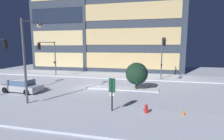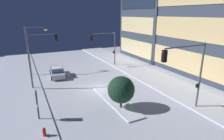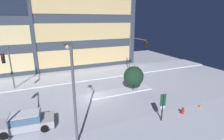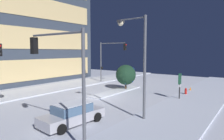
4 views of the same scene
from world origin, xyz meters
name	(u,v)px [view 4 (image 4 of 4)]	position (x,y,z in m)	size (l,w,h in m)	color
ground	(100,98)	(0.00, 0.00, 0.00)	(52.00, 52.00, 0.00)	silver
curb_strip_near	(181,112)	(0.00, -8.87, 0.07)	(52.00, 5.20, 0.14)	silver
curb_strip_far	(50,89)	(0.00, 8.87, 0.07)	(52.00, 5.20, 0.14)	silver
median_strip	(116,91)	(3.81, 0.41, 0.07)	(9.00, 1.80, 0.14)	silver
office_tower_main	(24,13)	(2.96, 19.41, 11.74)	(20.95, 11.98, 23.49)	#384251
car_near	(72,114)	(-7.26, -3.58, 0.71)	(4.90, 2.41, 1.49)	#B7B7C1
traffic_light_corner_far_right	(110,55)	(8.85, 5.20, 4.53)	(0.32, 5.06, 6.58)	#565960
traffic_light_corner_near_left	(60,65)	(-9.66, -5.33, 4.37)	(0.32, 4.50, 6.26)	#565960
street_lamp_arched	(137,53)	(-3.56, -6.64, 5.00)	(0.56, 2.52, 7.70)	#565960
fire_hydrant	(186,92)	(7.07, -7.23, 0.41)	(0.48, 0.26, 0.85)	red
parking_info_sign	(180,83)	(4.35, -7.35, 1.79)	(0.55, 0.16, 2.81)	black
decorated_tree_median	(126,75)	(5.67, 0.20, 2.02)	(2.66, 2.66, 3.35)	#473323
construction_cone	(190,89)	(9.85, -7.00, 0.28)	(0.36, 0.36, 0.55)	orange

